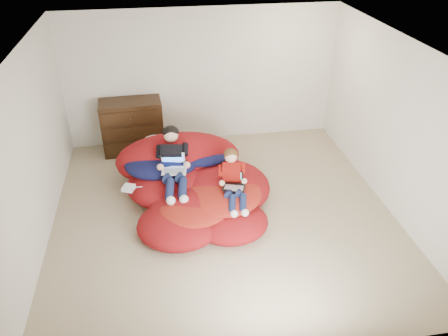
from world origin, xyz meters
TOP-DOWN VIEW (x-y plane):
  - room_shell at (0.00, 0.00)m, footprint 5.10×5.10m
  - dresser at (-1.33, 2.21)m, footprint 1.12×0.64m
  - beanbag_pile at (-0.41, 0.43)m, footprint 2.40×2.37m
  - cream_pillow at (-0.94, 1.23)m, footprint 0.46×0.29m
  - older_boy at (-0.68, 0.55)m, footprint 0.39×1.17m
  - younger_boy at (0.14, 0.01)m, footprint 0.34×0.87m
  - laptop_white at (-0.68, 0.47)m, footprint 0.40×0.41m
  - laptop_black at (0.14, -0.01)m, footprint 0.37×0.40m
  - power_adapter at (-1.37, 0.28)m, footprint 0.21×0.21m

SIDE VIEW (x-z plane):
  - room_shell at x=0.00m, z-range -1.17..1.60m
  - beanbag_pile at x=-0.41m, z-range -0.19..0.73m
  - power_adapter at x=-1.37m, z-range 0.39..0.45m
  - dresser at x=-1.33m, z-range 0.00..0.98m
  - laptop_black at x=0.14m, z-range 0.44..0.66m
  - younger_boy at x=0.14m, z-range 0.29..0.95m
  - cream_pillow at x=-0.94m, z-range 0.47..0.77m
  - laptop_white at x=-0.68m, z-range 0.51..0.76m
  - older_boy at x=-0.68m, z-range 0.32..1.07m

